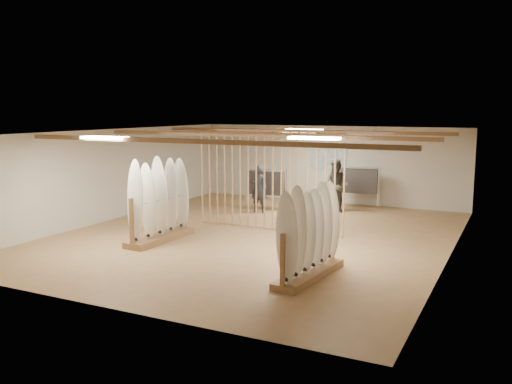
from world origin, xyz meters
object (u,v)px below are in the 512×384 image
at_px(rack_right, 310,247).
at_px(shopper_a, 259,185).
at_px(clothing_rack_a, 266,183).
at_px(rack_left, 160,213).
at_px(clothing_rack_b, 359,181).
at_px(shopper_b, 337,182).

distance_m(rack_right, shopper_a, 7.14).
relative_size(rack_right, clothing_rack_a, 1.67).
relative_size(rack_left, clothing_rack_b, 1.56).
bearing_deg(shopper_a, shopper_b, -151.69).
relative_size(clothing_rack_b, shopper_a, 0.81).
bearing_deg(rack_right, rack_left, 171.22).
bearing_deg(shopper_a, clothing_rack_b, -140.62).
bearing_deg(rack_left, shopper_b, 66.79).
height_order(clothing_rack_b, shopper_a, shopper_a).
height_order(clothing_rack_a, shopper_b, shopper_b).
bearing_deg(rack_right, clothing_rack_a, 127.70).
relative_size(rack_left, rack_right, 0.95).
bearing_deg(clothing_rack_a, shopper_b, 10.31).
distance_m(rack_left, shopper_a, 4.74).
xyz_separation_m(rack_right, clothing_rack_a, (-4.02, 6.45, 0.28)).
relative_size(shopper_a, shopper_b, 0.91).
bearing_deg(clothing_rack_a, rack_left, -102.32).
bearing_deg(rack_right, shopper_b, 109.54).
distance_m(clothing_rack_a, shopper_a, 0.55).
xyz_separation_m(rack_left, clothing_rack_a, (0.58, 5.26, 0.20)).
bearing_deg(shopper_b, clothing_rack_b, 72.79).
height_order(rack_right, shopper_a, rack_right).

